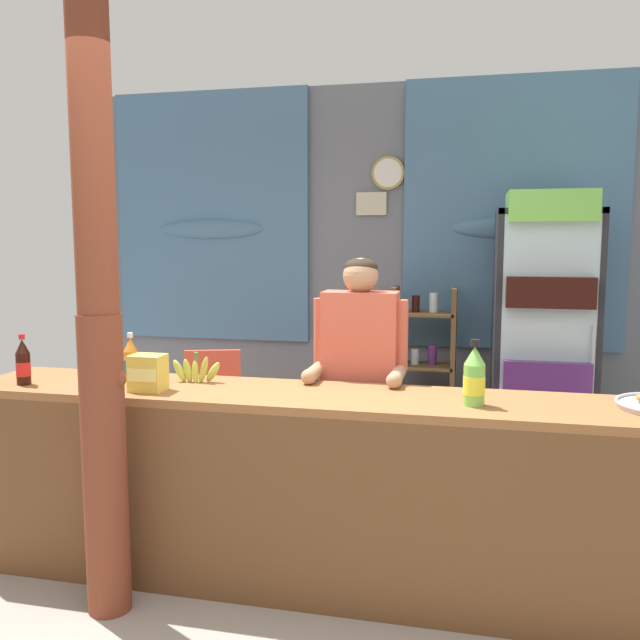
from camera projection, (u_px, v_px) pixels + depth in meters
The scene contains 13 objects.
ground_plane at pixel (330, 529), 3.90m from camera, with size 7.20×7.20×0.00m, color gray.
back_wall_curtained at pixel (371, 261), 5.37m from camera, with size 4.84×0.22×2.90m.
stall_counter at pixel (298, 473), 3.13m from camera, with size 3.43×0.58×0.95m.
timber_post at pixel (99, 327), 2.90m from camera, with size 0.22×0.20×2.73m.
drink_fridge at pixel (544, 327), 4.55m from camera, with size 0.67×0.72×2.00m.
bottle_shelf_rack at pixel (423, 371), 5.05m from camera, with size 0.48×0.28×1.33m.
plastic_lawn_chair at pixel (212, 402), 4.92m from camera, with size 0.56×0.56×0.86m.
shopkeeper at pixel (360, 367), 3.59m from camera, with size 0.51×0.42×1.59m.
soda_bottle_lime_soda at pixel (474, 378), 2.94m from camera, with size 0.10×0.10×0.30m.
soda_bottle_cola at pixel (23, 363), 3.37m from camera, with size 0.07×0.07×0.26m.
soda_bottle_orange_soda at pixel (131, 361), 3.45m from camera, with size 0.07×0.07×0.26m.
snack_box_instant_noodle at pixel (148, 373), 3.23m from camera, with size 0.16×0.13×0.18m.
banana_bunch at pixel (196, 371), 3.43m from camera, with size 0.27×0.06×0.16m.
Camera 1 is at (0.78, -2.53, 1.69)m, focal length 37.33 mm.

